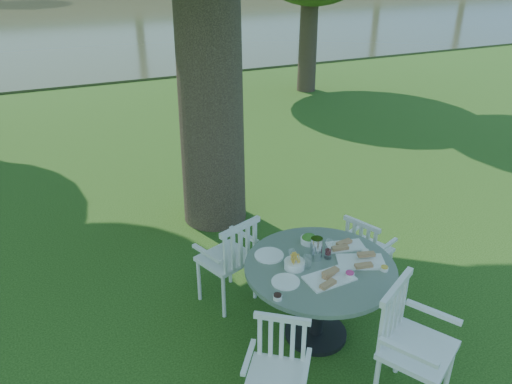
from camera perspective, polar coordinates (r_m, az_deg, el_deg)
ground at (r=5.55m, az=0.84°, el=-8.73°), size 140.00×140.00×0.00m
table at (r=4.39m, az=7.23°, el=-10.05°), size 1.29×1.29×0.76m
chair_ne at (r=5.14m, az=12.28°, el=-6.26°), size 0.51×0.52×0.80m
chair_nw at (r=4.77m, az=-2.68°, el=-7.34°), size 0.60×0.58×0.93m
chair_sw at (r=3.82m, az=2.64°, el=-18.86°), size 0.56×0.56×0.82m
chair_se at (r=3.99m, az=16.77°, el=-15.53°), size 0.68×0.67×1.02m
tableware at (r=4.32m, az=6.97°, el=-7.53°), size 1.13×0.76×0.21m
river at (r=27.38m, az=-20.56°, el=18.08°), size 100.00×28.00×0.12m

